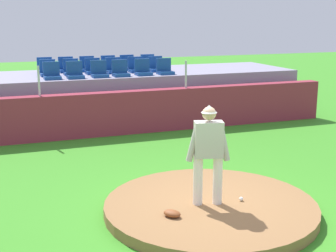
{
  "coord_description": "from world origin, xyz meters",
  "views": [
    {
      "loc": [
        -3.4,
        -7.03,
        3.35
      ],
      "look_at": [
        0.0,
        2.12,
        1.09
      ],
      "focal_mm": 50.95,
      "sensor_mm": 36.0,
      "label": 1
    }
  ],
  "objects_px": {
    "stadium_chair_7": "(71,70)",
    "stadium_chair_8": "(93,69)",
    "baseball": "(241,199)",
    "stadium_chair_2": "(99,72)",
    "stadium_chair_6": "(48,71)",
    "stadium_chair_1": "(75,73)",
    "stadium_chair_10": "(136,67)",
    "pitcher": "(208,148)",
    "stadium_chair_4": "(143,70)",
    "stadium_chair_15": "(109,66)",
    "stadium_chair_12": "(45,68)",
    "stadium_chair_9": "(114,68)",
    "stadium_chair_14": "(88,67)",
    "stadium_chair_3": "(120,71)",
    "stadium_chair_5": "(165,69)",
    "stadium_chair_0": "(52,74)",
    "stadium_chair_13": "(66,67)",
    "fielding_glove": "(172,213)",
    "stadium_chair_17": "(148,64)",
    "stadium_chair_16": "(128,65)",
    "stadium_chair_11": "(156,67)"
  },
  "relations": [
    {
      "from": "stadium_chair_1",
      "to": "stadium_chair_13",
      "type": "bearing_deg",
      "value": -90.01
    },
    {
      "from": "stadium_chair_9",
      "to": "stadium_chair_14",
      "type": "xyz_separation_m",
      "value": [
        -0.7,
        0.79,
        0.0
      ]
    },
    {
      "from": "stadium_chair_2",
      "to": "stadium_chair_7",
      "type": "height_order",
      "value": "same"
    },
    {
      "from": "stadium_chair_14",
      "to": "baseball",
      "type": "bearing_deg",
      "value": 95.68
    },
    {
      "from": "stadium_chair_8",
      "to": "stadium_chair_13",
      "type": "xyz_separation_m",
      "value": [
        -0.73,
        0.8,
        0.0
      ]
    },
    {
      "from": "stadium_chair_0",
      "to": "stadium_chair_7",
      "type": "distance_m",
      "value": 1.09
    },
    {
      "from": "stadium_chair_7",
      "to": "stadium_chair_8",
      "type": "bearing_deg",
      "value": -178.92
    },
    {
      "from": "stadium_chair_2",
      "to": "stadium_chair_4",
      "type": "distance_m",
      "value": 1.39
    },
    {
      "from": "stadium_chair_1",
      "to": "stadium_chair_10",
      "type": "xyz_separation_m",
      "value": [
        2.15,
        0.87,
        0.0
      ]
    },
    {
      "from": "fielding_glove",
      "to": "stadium_chair_4",
      "type": "relative_size",
      "value": 0.6
    },
    {
      "from": "pitcher",
      "to": "stadium_chair_7",
      "type": "relative_size",
      "value": 3.46
    },
    {
      "from": "pitcher",
      "to": "stadium_chair_4",
      "type": "distance_m",
      "value": 7.37
    },
    {
      "from": "stadium_chair_15",
      "to": "stadium_chair_17",
      "type": "xyz_separation_m",
      "value": [
        1.41,
        -0.0,
        0.0
      ]
    },
    {
      "from": "stadium_chair_0",
      "to": "stadium_chair_6",
      "type": "bearing_deg",
      "value": -88.96
    },
    {
      "from": "stadium_chair_9",
      "to": "fielding_glove",
      "type": "bearing_deg",
      "value": 82.05
    },
    {
      "from": "stadium_chair_10",
      "to": "stadium_chair_14",
      "type": "height_order",
      "value": "same"
    },
    {
      "from": "stadium_chair_5",
      "to": "stadium_chair_13",
      "type": "height_order",
      "value": "same"
    },
    {
      "from": "pitcher",
      "to": "stadium_chair_17",
      "type": "relative_size",
      "value": 3.46
    },
    {
      "from": "stadium_chair_6",
      "to": "stadium_chair_9",
      "type": "xyz_separation_m",
      "value": [
        2.08,
        0.02,
        0.0
      ]
    },
    {
      "from": "stadium_chair_8",
      "to": "stadium_chair_2",
      "type": "bearing_deg",
      "value": 90.63
    },
    {
      "from": "stadium_chair_3",
      "to": "stadium_chair_9",
      "type": "xyz_separation_m",
      "value": [
        0.01,
        0.88,
        0.0
      ]
    },
    {
      "from": "stadium_chair_15",
      "to": "stadium_chair_12",
      "type": "bearing_deg",
      "value": -0.97
    },
    {
      "from": "pitcher",
      "to": "stadium_chair_4",
      "type": "relative_size",
      "value": 3.46
    },
    {
      "from": "pitcher",
      "to": "stadium_chair_8",
      "type": "xyz_separation_m",
      "value": [
        -0.26,
        8.12,
        0.5
      ]
    },
    {
      "from": "stadium_chair_11",
      "to": "stadium_chair_6",
      "type": "bearing_deg",
      "value": -0.1
    },
    {
      "from": "stadium_chair_10",
      "to": "stadium_chair_16",
      "type": "xyz_separation_m",
      "value": [
        -0.04,
        0.84,
        0.0
      ]
    },
    {
      "from": "stadium_chair_3",
      "to": "stadium_chair_12",
      "type": "height_order",
      "value": "same"
    },
    {
      "from": "stadium_chair_6",
      "to": "stadium_chair_1",
      "type": "bearing_deg",
      "value": 128.45
    },
    {
      "from": "stadium_chair_10",
      "to": "stadium_chair_8",
      "type": "bearing_deg",
      "value": -0.58
    },
    {
      "from": "stadium_chair_4",
      "to": "stadium_chair_13",
      "type": "bearing_deg",
      "value": -37.78
    },
    {
      "from": "stadium_chair_3",
      "to": "stadium_chair_13",
      "type": "height_order",
      "value": "same"
    },
    {
      "from": "stadium_chair_10",
      "to": "stadium_chair_14",
      "type": "distance_m",
      "value": 1.65
    },
    {
      "from": "fielding_glove",
      "to": "stadium_chair_12",
      "type": "bearing_deg",
      "value": 148.95
    },
    {
      "from": "stadium_chair_12",
      "to": "stadium_chair_2",
      "type": "bearing_deg",
      "value": 130.04
    },
    {
      "from": "fielding_glove",
      "to": "stadium_chair_16",
      "type": "bearing_deg",
      "value": 131.89
    },
    {
      "from": "stadium_chair_3",
      "to": "stadium_chair_15",
      "type": "xyz_separation_m",
      "value": [
        0.03,
        1.67,
        0.0
      ]
    },
    {
      "from": "fielding_glove",
      "to": "stadium_chair_5",
      "type": "xyz_separation_m",
      "value": [
        2.62,
        7.55,
        1.45
      ]
    },
    {
      "from": "stadium_chair_8",
      "to": "stadium_chair_12",
      "type": "xyz_separation_m",
      "value": [
        -1.41,
        0.83,
        0.0
      ]
    },
    {
      "from": "baseball",
      "to": "stadium_chair_2",
      "type": "xyz_separation_m",
      "value": [
        -0.86,
        7.35,
        1.47
      ]
    },
    {
      "from": "fielding_glove",
      "to": "stadium_chair_1",
      "type": "bearing_deg",
      "value": 145.08
    },
    {
      "from": "stadium_chair_15",
      "to": "stadium_chair_14",
      "type": "bearing_deg",
      "value": -0.17
    },
    {
      "from": "stadium_chair_13",
      "to": "stadium_chair_3",
      "type": "bearing_deg",
      "value": 129.58
    },
    {
      "from": "pitcher",
      "to": "stadium_chair_6",
      "type": "height_order",
      "value": "stadium_chair_6"
    },
    {
      "from": "stadium_chair_2",
      "to": "stadium_chair_6",
      "type": "relative_size",
      "value": 1.0
    },
    {
      "from": "stadium_chair_2",
      "to": "stadium_chair_10",
      "type": "xyz_separation_m",
      "value": [
        1.41,
        0.85,
        0.0
      ]
    },
    {
      "from": "stadium_chair_3",
      "to": "stadium_chair_5",
      "type": "xyz_separation_m",
      "value": [
        1.45,
        0.02,
        0.0
      ]
    },
    {
      "from": "stadium_chair_6",
      "to": "stadium_chair_10",
      "type": "bearing_deg",
      "value": -179.8
    },
    {
      "from": "stadium_chair_4",
      "to": "stadium_chair_7",
      "type": "relative_size",
      "value": 1.0
    },
    {
      "from": "stadium_chair_10",
      "to": "stadium_chair_16",
      "type": "relative_size",
      "value": 1.0
    },
    {
      "from": "stadium_chair_10",
      "to": "stadium_chair_5",
      "type": "bearing_deg",
      "value": 129.53
    }
  ]
}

